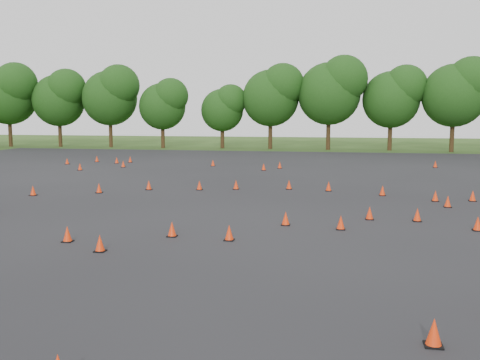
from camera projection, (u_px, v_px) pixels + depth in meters
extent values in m
plane|color=#2D5119|center=(218.00, 231.00, 17.49)|extent=(140.00, 140.00, 0.00)
plane|color=black|center=(248.00, 201.00, 23.34)|extent=(62.00, 62.00, 0.00)
cone|color=#FF360A|center=(229.00, 233.00, 16.19)|extent=(0.26, 0.26, 0.45)
cone|color=#FF360A|center=(417.00, 215.00, 19.04)|extent=(0.26, 0.26, 0.45)
cone|color=#FF360A|center=(149.00, 185.00, 26.92)|extent=(0.26, 0.26, 0.45)
cone|color=#FF360A|center=(123.00, 164.00, 38.09)|extent=(0.26, 0.26, 0.45)
cone|color=#FF360A|center=(370.00, 213.00, 19.37)|extent=(0.26, 0.26, 0.45)
cone|color=#FF360A|center=(448.00, 202.00, 21.90)|extent=(0.26, 0.26, 0.45)
cone|color=#FF360A|center=(213.00, 163.00, 38.94)|extent=(0.26, 0.26, 0.45)
cone|color=#FF360A|center=(329.00, 187.00, 26.46)|extent=(0.26, 0.26, 0.45)
cone|color=#FF360A|center=(280.00, 165.00, 37.29)|extent=(0.26, 0.26, 0.45)
cone|color=#FF360A|center=(382.00, 191.00, 25.01)|extent=(0.26, 0.26, 0.45)
cone|color=#FF360A|center=(286.00, 219.00, 18.39)|extent=(0.26, 0.26, 0.45)
cone|color=#FF360A|center=(473.00, 196.00, 23.40)|extent=(0.26, 0.26, 0.45)
cone|color=#FF360A|center=(33.00, 191.00, 25.01)|extent=(0.26, 0.26, 0.45)
cone|color=#FF360A|center=(236.00, 185.00, 27.06)|extent=(0.26, 0.26, 0.45)
cone|color=#FF360A|center=(80.00, 167.00, 36.09)|extent=(0.26, 0.26, 0.45)
cone|color=#FF360A|center=(117.00, 160.00, 41.07)|extent=(0.26, 0.26, 0.45)
cone|color=#FF360A|center=(264.00, 167.00, 36.05)|extent=(0.26, 0.26, 0.45)
cone|color=#FF360A|center=(289.00, 185.00, 27.08)|extent=(0.26, 0.26, 0.45)
cone|color=#FF360A|center=(478.00, 224.00, 17.53)|extent=(0.26, 0.26, 0.45)
cone|color=#FF360A|center=(67.00, 161.00, 40.35)|extent=(0.26, 0.26, 0.45)
cone|color=#FF360A|center=(199.00, 185.00, 26.86)|extent=(0.26, 0.26, 0.45)
cone|color=#FF360A|center=(341.00, 223.00, 17.70)|extent=(0.26, 0.26, 0.45)
cone|color=#FF360A|center=(97.00, 159.00, 42.34)|extent=(0.26, 0.26, 0.45)
cone|color=#FF360A|center=(435.00, 164.00, 37.91)|extent=(0.26, 0.26, 0.45)
cone|color=#FF360A|center=(100.00, 244.00, 14.88)|extent=(0.26, 0.26, 0.45)
cone|color=#FF360A|center=(435.00, 196.00, 23.38)|extent=(0.26, 0.26, 0.45)
cone|color=#FF360A|center=(130.00, 160.00, 41.83)|extent=(0.26, 0.26, 0.45)
cone|color=#FF360A|center=(67.00, 234.00, 16.01)|extent=(0.26, 0.26, 0.45)
cone|color=#FF360A|center=(434.00, 333.00, 8.83)|extent=(0.26, 0.26, 0.45)
cone|color=#FF360A|center=(99.00, 188.00, 25.83)|extent=(0.26, 0.26, 0.45)
cone|color=#FF360A|center=(172.00, 230.00, 16.69)|extent=(0.26, 0.26, 0.45)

